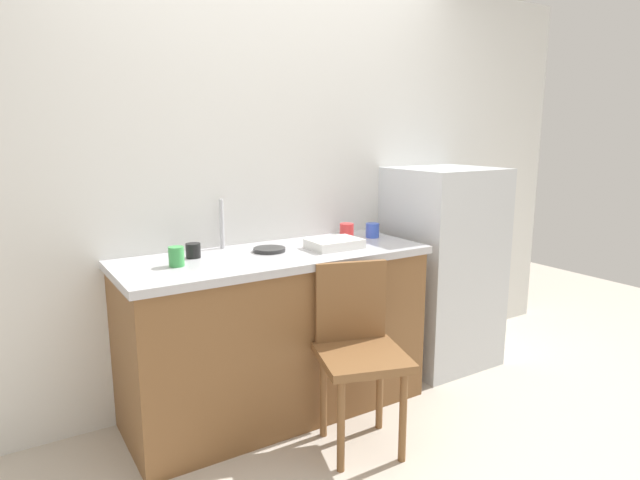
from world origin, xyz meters
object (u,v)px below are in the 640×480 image
hotplate (269,250)px  cup_blue (372,230)px  cup_black (193,251)px  refrigerator (442,267)px  cup_green (176,257)px  chair (358,347)px  cup_red (347,231)px  dish_tray (334,244)px

hotplate → cup_blue: (0.70, 0.02, 0.03)m
cup_blue → cup_black: size_ratio=1.15×
refrigerator → hotplate: (-1.24, 0.03, 0.26)m
hotplate → cup_black: (-0.39, 0.07, 0.03)m
hotplate → cup_blue: cup_blue is taller
cup_blue → cup_black: 1.09m
cup_green → chair: bearing=-34.0°
cup_green → cup_red: same height
hotplate → cup_red: (0.54, 0.06, 0.04)m
cup_red → cup_black: size_ratio=1.25×
refrigerator → chair: refrigerator is taller
cup_blue → cup_red: bearing=166.1°
dish_tray → cup_green: bearing=175.9°
cup_blue → cup_green: bearing=-176.6°
cup_blue → cup_red: (-0.16, 0.04, 0.00)m
refrigerator → cup_green: size_ratio=13.78×
cup_blue → cup_red: 0.16m
chair → cup_blue: (0.50, 0.55, 0.44)m
refrigerator → cup_blue: bearing=174.8°
dish_tray → cup_red: cup_red is taller
chair → hotplate: (-0.20, 0.53, 0.40)m
refrigerator → dish_tray: 0.95m
dish_tray → cup_black: (-0.73, 0.19, 0.01)m
dish_tray → hotplate: bearing=161.4°
refrigerator → cup_blue: (-0.54, 0.05, 0.29)m
refrigerator → hotplate: size_ratio=7.58×
cup_green → cup_blue: (1.22, 0.07, -0.00)m
chair → cup_blue: size_ratio=10.46×
chair → dish_tray: dish_tray is taller
chair → cup_blue: cup_blue is taller
chair → cup_black: size_ratio=12.00×
cup_blue → cup_black: bearing=177.2°
cup_red → hotplate: bearing=-173.7°
chair → cup_black: cup_black is taller
chair → cup_blue: 0.86m
refrigerator → cup_red: size_ratio=13.92×
refrigerator → hotplate: bearing=178.7°
hotplate → chair: bearing=-69.5°
chair → cup_green: cup_green is taller
hotplate → cup_green: size_ratio=1.82×
cup_red → cup_black: cup_red is taller
cup_green → cup_black: cup_green is taller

